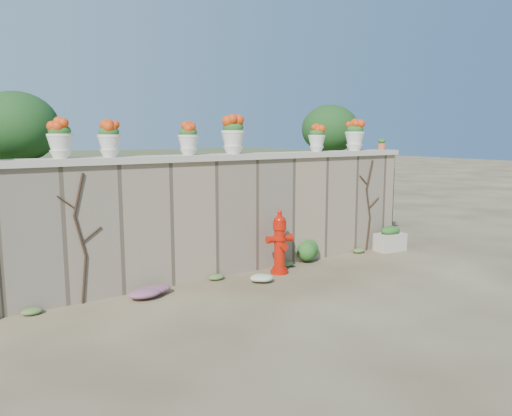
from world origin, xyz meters
TOP-DOWN VIEW (x-y plane):
  - ground at (0.00, 0.00)m, footprint 80.00×80.00m
  - stone_wall at (0.00, 1.80)m, footprint 8.00×0.40m
  - wall_cap at (0.00, 1.80)m, footprint 8.10×0.52m
  - raised_fill at (0.00, 5.00)m, footprint 9.00×6.00m
  - back_shrub_left at (-3.20, 3.00)m, footprint 1.30×1.30m
  - back_shrub_right at (3.40, 3.00)m, footprint 1.30×1.30m
  - vine_left at (-2.67, 1.58)m, footprint 0.60×0.04m
  - vine_right at (3.23, 1.58)m, footprint 0.60×0.04m
  - fire_hydrant at (0.63, 1.23)m, footprint 0.49×0.34m
  - planter_box at (3.59, 1.29)m, footprint 0.66×0.42m
  - green_shrub at (1.58, 1.54)m, footprint 0.54×0.49m
  - magenta_clump at (-1.77, 1.26)m, footprint 0.80×0.54m
  - white_flowers at (0.03, 0.95)m, footprint 0.50×0.40m
  - urn_pot_0 at (-2.83, 1.80)m, footprint 0.36×0.36m
  - urn_pot_1 at (-2.13, 1.80)m, footprint 0.34×0.34m
  - urn_pot_2 at (-0.83, 1.80)m, footprint 0.34×0.34m
  - urn_pot_3 at (0.04, 1.80)m, footprint 0.41×0.41m
  - urn_pot_4 at (1.95, 1.80)m, footprint 0.33×0.33m
  - urn_pot_5 at (2.98, 1.80)m, footprint 0.40×0.40m
  - terracotta_pot at (3.80, 1.80)m, footprint 0.19×0.19m

SIDE VIEW (x-z plane):
  - ground at x=0.00m, z-range 0.00..0.00m
  - white_flowers at x=0.03m, z-range 0.00..0.18m
  - magenta_clump at x=-1.77m, z-range 0.00..0.21m
  - planter_box at x=3.59m, z-range -0.02..0.50m
  - green_shrub at x=1.58m, z-range 0.00..0.52m
  - fire_hydrant at x=0.63m, z-range 0.00..1.12m
  - vine_left at x=-2.67m, z-range 0.04..1.94m
  - vine_right at x=3.23m, z-range 0.04..1.94m
  - stone_wall at x=0.00m, z-range 0.00..2.00m
  - raised_fill at x=0.00m, z-range 0.00..2.00m
  - wall_cap at x=0.00m, z-range 2.00..2.10m
  - terracotta_pot at x=3.80m, z-range 2.09..2.32m
  - urn_pot_4 at x=1.95m, z-range 2.10..2.61m
  - urn_pot_2 at x=-0.83m, z-range 2.10..2.63m
  - urn_pot_1 at x=-2.13m, z-range 2.10..2.64m
  - urn_pot_0 at x=-2.83m, z-range 2.10..2.66m
  - urn_pot_5 at x=2.98m, z-range 2.10..2.72m
  - urn_pot_3 at x=0.04m, z-range 2.10..2.74m
  - back_shrub_left at x=-3.20m, z-range 2.00..3.10m
  - back_shrub_right at x=3.40m, z-range 2.00..3.10m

